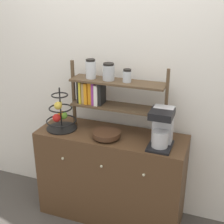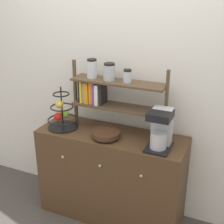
# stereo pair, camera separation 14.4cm
# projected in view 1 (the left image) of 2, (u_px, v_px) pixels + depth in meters

# --- Properties ---
(wall_back) EXTENTS (7.00, 0.05, 2.60)m
(wall_back) POSITION_uv_depth(u_px,v_px,m) (122.00, 75.00, 2.74)
(wall_back) COLOR silver
(wall_back) RESTS_ON ground_plane
(sideboard) EXTENTS (1.30, 0.47, 0.85)m
(sideboard) POSITION_uv_depth(u_px,v_px,m) (111.00, 176.00, 2.84)
(sideboard) COLOR #4C331E
(sideboard) RESTS_ON ground_plane
(coffee_maker) EXTENTS (0.18, 0.24, 0.32)m
(coffee_maker) POSITION_uv_depth(u_px,v_px,m) (162.00, 128.00, 2.43)
(coffee_maker) COLOR black
(coffee_maker) RESTS_ON sideboard
(fruit_stand) EXTENTS (0.27, 0.27, 0.38)m
(fruit_stand) POSITION_uv_depth(u_px,v_px,m) (61.00, 115.00, 2.75)
(fruit_stand) COLOR black
(fruit_stand) RESTS_ON sideboard
(wooden_bowl) EXTENTS (0.23, 0.23, 0.06)m
(wooden_bowl) POSITION_uv_depth(u_px,v_px,m) (106.00, 134.00, 2.60)
(wooden_bowl) COLOR #422819
(wooden_bowl) RESTS_ON sideboard
(shelf_hutch) EXTENTS (0.85, 0.20, 0.62)m
(shelf_hutch) POSITION_uv_depth(u_px,v_px,m) (106.00, 89.00, 2.64)
(shelf_hutch) COLOR brown
(shelf_hutch) RESTS_ON sideboard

